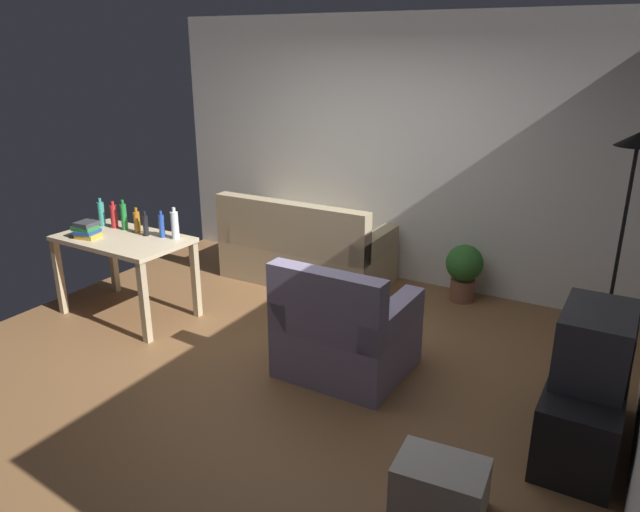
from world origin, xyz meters
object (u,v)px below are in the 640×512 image
(torchiere_lamp, at_px, (630,187))
(bottle_amber, at_px, (137,222))
(bottle_clear, at_px, (175,225))
(bottle_green, at_px, (124,216))
(tv, at_px, (596,344))
(armchair, at_px, (344,334))
(desk, at_px, (124,249))
(bottle_tall, at_px, (101,214))
(bottle_red, at_px, (114,216))
(bottle_dark, at_px, (146,225))
(couch, at_px, (304,253))
(bottle_blue, at_px, (162,226))
(book_stack, at_px, (87,230))
(tv_stand, at_px, (584,410))
(storage_box, at_px, (440,487))
(potted_plant, at_px, (464,269))

(torchiere_lamp, relative_size, bottle_amber, 7.69)
(bottle_amber, distance_m, bottle_clear, 0.43)
(torchiere_lamp, distance_m, bottle_green, 4.27)
(bottle_green, distance_m, bottle_amber, 0.17)
(tv, distance_m, armchair, 1.76)
(desk, bearing_deg, bottle_green, 132.44)
(bottle_clear, bearing_deg, bottle_green, -177.56)
(bottle_amber, bearing_deg, armchair, -2.81)
(armchair, xyz_separation_m, bottle_tall, (-2.66, 0.10, 0.56))
(bottle_red, distance_m, bottle_dark, 0.45)
(couch, height_order, bottle_blue, bottle_blue)
(bottle_tall, distance_m, bottle_green, 0.29)
(bottle_clear, bearing_deg, book_stack, -152.22)
(tv, bearing_deg, couch, 62.79)
(tv_stand, height_order, book_stack, book_stack)
(tv_stand, bearing_deg, storage_box, 150.13)
(armchair, xyz_separation_m, bottle_dark, (-2.07, 0.08, 0.54))
(couch, bearing_deg, tv, 152.79)
(armchair, bearing_deg, desk, 2.57)
(torchiere_lamp, relative_size, book_stack, 7.61)
(torchiere_lamp, relative_size, bottle_blue, 7.43)
(bottle_red, xyz_separation_m, bottle_amber, (0.30, -0.01, -0.01))
(potted_plant, height_order, bottle_dark, bottle_dark)
(bottle_dark, bearing_deg, tv, -1.75)
(tv, relative_size, bottle_clear, 2.10)
(bottle_blue, distance_m, bottle_clear, 0.14)
(tv_stand, height_order, bottle_red, bottle_red)
(tv_stand, bearing_deg, potted_plant, 35.90)
(storage_box, bearing_deg, bottle_blue, 158.97)
(bottle_amber, bearing_deg, couch, 55.12)
(torchiere_lamp, distance_m, bottle_red, 4.40)
(potted_plant, relative_size, bottle_clear, 1.99)
(bottle_amber, bearing_deg, storage_box, -19.19)
(desk, distance_m, storage_box, 3.53)
(tv, height_order, desk, tv)
(tv, distance_m, bottle_blue, 3.63)
(torchiere_lamp, height_order, storage_box, torchiere_lamp)
(tv_stand, relative_size, book_stack, 4.62)
(couch, distance_m, bottle_red, 1.95)
(bottle_red, bearing_deg, potted_plant, 30.17)
(desk, xyz_separation_m, book_stack, (-0.25, -0.17, 0.18))
(bottle_blue, bearing_deg, bottle_clear, 10.89)
(tv, distance_m, storage_box, 1.29)
(armchair, relative_size, bottle_amber, 3.91)
(potted_plant, bearing_deg, tv, -54.03)
(armchair, relative_size, bottle_blue, 3.78)
(bottle_red, xyz_separation_m, bottle_dark, (0.44, -0.04, -0.01))
(desk, xyz_separation_m, bottle_blue, (0.32, 0.18, 0.22))
(couch, bearing_deg, bottle_tall, 44.39)
(couch, relative_size, bottle_red, 6.81)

